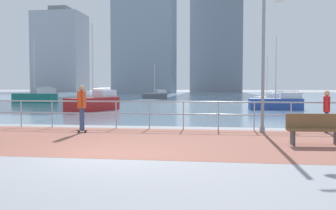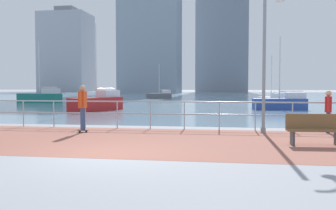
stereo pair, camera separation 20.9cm
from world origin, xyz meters
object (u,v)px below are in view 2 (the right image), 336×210
at_px(lamppost, 269,47).
at_px(sailboat_ivory, 98,102).
at_px(skateboarder, 83,104).
at_px(bystander, 328,108).
at_px(sailboat_teal, 41,97).
at_px(park_bench, 314,129).
at_px(sailboat_yellow, 160,95).
at_px(sailboat_blue, 272,100).
at_px(sailboat_gray, 281,103).

height_order(lamppost, sailboat_ivory, sailboat_ivory).
distance_m(skateboarder, bystander, 9.17).
xyz_separation_m(bystander, sailboat_teal, (-22.63, 21.30, -0.32)).
relative_size(bystander, park_bench, 0.98).
height_order(bystander, sailboat_yellow, sailboat_yellow).
height_order(park_bench, sailboat_blue, sailboat_blue).
xyz_separation_m(sailboat_ivory, sailboat_yellow, (0.08, 24.99, -0.13)).
relative_size(skateboarder, bystander, 1.12).
relative_size(sailboat_blue, sailboat_yellow, 0.96).
bearing_deg(bystander, sailboat_blue, 88.51).
xyz_separation_m(park_bench, sailboat_ivory, (-11.51, 13.62, 0.10)).
bearing_deg(sailboat_teal, park_bench, -48.59).
relative_size(bystander, sailboat_gray, 0.30).
xyz_separation_m(sailboat_blue, sailboat_teal, (-23.17, 0.30, 0.17)).
bearing_deg(park_bench, sailboat_blue, 85.89).
distance_m(skateboarder, sailboat_blue, 24.24).
distance_m(sailboat_ivory, sailboat_teal, 14.61).
height_order(lamppost, skateboarder, lamppost).
height_order(skateboarder, bystander, skateboarder).
relative_size(skateboarder, sailboat_ivory, 0.29).
distance_m(park_bench, sailboat_ivory, 17.83).
xyz_separation_m(sailboat_blue, sailboat_gray, (-0.23, -7.32, 0.08)).
relative_size(bystander, sailboat_teal, 0.25).
distance_m(sailboat_gray, sailboat_yellow, 25.44).
relative_size(skateboarder, sailboat_gray, 0.33).
distance_m(sailboat_gray, sailboat_teal, 24.18).
bearing_deg(sailboat_ivory, bystander, -39.87).
bearing_deg(skateboarder, sailboat_blue, 66.58).
distance_m(bystander, sailboat_blue, 21.02).
height_order(sailboat_teal, sailboat_yellow, sailboat_teal).
relative_size(park_bench, sailboat_yellow, 0.34).
bearing_deg(sailboat_gray, lamppost, -100.28).
bearing_deg(sailboat_yellow, sailboat_gray, -59.45).
xyz_separation_m(bystander, sailboat_gray, (0.32, 13.68, -0.41)).
height_order(park_bench, sailboat_ivory, sailboat_ivory).
xyz_separation_m(bystander, sailboat_yellow, (-12.61, 35.59, -0.47)).
bearing_deg(bystander, sailboat_yellow, 109.51).
distance_m(lamppost, sailboat_teal, 29.82).
relative_size(sailboat_ivory, sailboat_yellow, 1.28).
xyz_separation_m(sailboat_blue, sailboat_ivory, (-13.24, -10.41, 0.14)).
height_order(lamppost, bystander, lamppost).
bearing_deg(sailboat_teal, sailboat_yellow, 54.96).
relative_size(bystander, sailboat_yellow, 0.33).
bearing_deg(park_bench, sailboat_yellow, 106.49).
relative_size(sailboat_gray, sailboat_yellow, 1.13).
height_order(sailboat_gray, sailboat_teal, sailboat_teal).
distance_m(park_bench, sailboat_yellow, 40.27).
bearing_deg(sailboat_gray, sailboat_yellow, 120.55).
height_order(skateboarder, sailboat_ivory, sailboat_ivory).
bearing_deg(sailboat_gray, sailboat_teal, 161.63).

